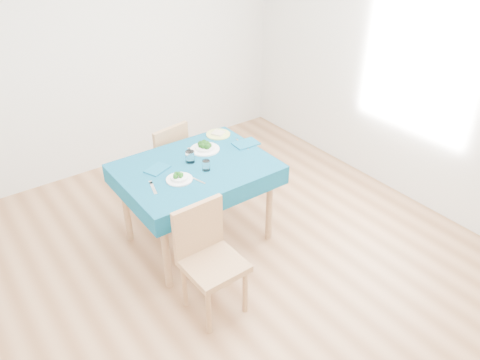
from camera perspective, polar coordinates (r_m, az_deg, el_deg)
room_shell at (r=3.22m, az=-0.00°, el=7.53°), size 4.02×4.52×2.73m
table at (r=4.04m, az=-5.19°, el=-2.88°), size 1.22×0.93×0.76m
chair_near at (r=3.31m, az=-3.28°, el=-9.36°), size 0.41×0.44×1.00m
chair_far at (r=4.58m, az=-9.47°, el=2.70°), size 0.44×0.47×0.94m
bowl_near at (r=3.64m, az=-7.43°, el=0.42°), size 0.21×0.21×0.06m
bowl_far at (r=4.05m, az=-4.31°, el=4.17°), size 0.26×0.26×0.08m
fork_near at (r=3.59m, az=-10.54°, el=-0.97°), size 0.07×0.18×0.00m
knife_near at (r=3.65m, az=-5.53°, el=0.13°), size 0.07×0.21×0.00m
fork_far at (r=4.03m, az=-5.42°, el=3.38°), size 0.05×0.18×0.00m
knife_far at (r=4.14m, az=0.28°, el=4.40°), size 0.05×0.23×0.00m
napkin_near at (r=3.82m, az=-10.05°, el=1.32°), size 0.23×0.19×0.01m
napkin_far at (r=4.14m, az=0.73°, el=4.47°), size 0.23×0.17×0.01m
tumbler_center at (r=3.87m, az=-6.12°, el=2.84°), size 0.08×0.08×0.10m
tumbler_side at (r=3.75m, az=-4.15°, el=1.78°), size 0.06×0.06×0.08m
side_plate at (r=4.31m, az=-2.68°, el=5.59°), size 0.22×0.22×0.01m
bread_slice at (r=4.31m, az=-2.68°, el=5.75°), size 0.14×0.14×0.02m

